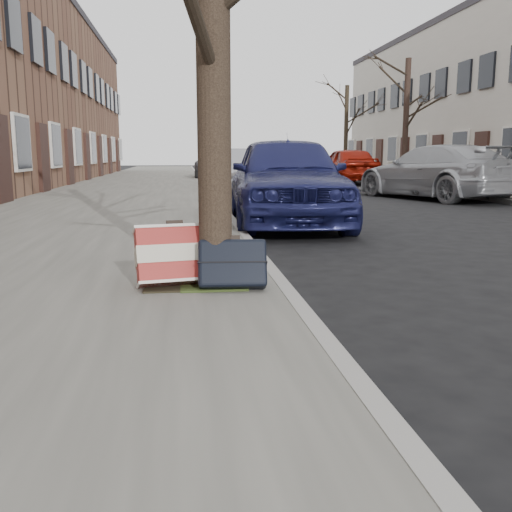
{
  "coord_description": "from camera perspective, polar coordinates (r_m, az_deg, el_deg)",
  "views": [
    {
      "loc": [
        -2.09,
        -3.72,
        1.22
      ],
      "look_at": [
        -1.51,
        0.8,
        0.4
      ],
      "focal_mm": 40.0,
      "sensor_mm": 36.0,
      "label": 1
    }
  ],
  "objects": [
    {
      "name": "car_far_front",
      "position": [
        16.45,
        17.49,
        8.0
      ],
      "size": [
        3.5,
        5.43,
        1.46
      ],
      "primitive_type": "imported",
      "rotation": [
        0.0,
        0.0,
        3.45
      ],
      "color": "#97999D",
      "rests_on": "ground"
    },
    {
      "name": "suitcase_red",
      "position": [
        4.81,
        -7.86,
        0.04
      ],
      "size": [
        0.73,
        0.49,
        0.52
      ],
      "primitive_type": "cube",
      "rotation": [
        -0.42,
        0.0,
        0.19
      ],
      "color": "maroon",
      "rests_on": "near_sidewalk"
    },
    {
      "name": "car_near_mid",
      "position": [
        18.84,
        -1.2,
        8.58
      ],
      "size": [
        1.71,
        4.32,
        1.4
      ],
      "primitive_type": "imported",
      "rotation": [
        0.0,
        0.0,
        0.06
      ],
      "color": "#A2A4AA",
      "rests_on": "ground"
    },
    {
      "name": "dirt_patch",
      "position": [
        5.04,
        -6.12,
        -2.4
      ],
      "size": [
        0.85,
        0.85,
        0.02
      ],
      "primitive_type": "cube",
      "color": "black",
      "rests_on": "near_sidewalk"
    },
    {
      "name": "suitcase_navy",
      "position": [
        4.66,
        -2.37,
        -0.75
      ],
      "size": [
        0.58,
        0.36,
        0.44
      ],
      "primitive_type": "cube",
      "rotation": [
        -0.42,
        0.0,
        -0.07
      ],
      "color": "black",
      "rests_on": "near_sidewalk"
    },
    {
      "name": "tree_far_c",
      "position": [
        33.51,
        9.0,
        12.36
      ],
      "size": [
        0.24,
        0.24,
        4.9
      ],
      "primitive_type": "cylinder",
      "color": "black",
      "rests_on": "far_sidewalk"
    },
    {
      "name": "near_sidewalk",
      "position": [
        18.83,
        -12.29,
        6.41
      ],
      "size": [
        5.0,
        70.0,
        0.12
      ],
      "primitive_type": "cube",
      "color": "gray",
      "rests_on": "ground"
    },
    {
      "name": "car_near_front",
      "position": [
        9.97,
        3.02,
        7.67
      ],
      "size": [
        2.14,
        4.73,
        1.57
      ],
      "primitive_type": "imported",
      "rotation": [
        0.0,
        0.0,
        -0.06
      ],
      "color": "#191C4E",
      "rests_on": "ground"
    },
    {
      "name": "car_far_back",
      "position": [
        24.29,
        9.09,
        8.93
      ],
      "size": [
        1.79,
        4.39,
        1.49
      ],
      "primitive_type": "imported",
      "rotation": [
        0.0,
        0.0,
        3.15
      ],
      "color": "maroon",
      "rests_on": "ground"
    },
    {
      "name": "far_sidewalk",
      "position": [
        21.21,
        20.63,
        6.39
      ],
      "size": [
        4.0,
        70.0,
        0.12
      ],
      "primitive_type": "cube",
      "color": "slate",
      "rests_on": "ground"
    },
    {
      "name": "car_near_back",
      "position": [
        28.12,
        -3.53,
        9.1
      ],
      "size": [
        2.78,
        5.25,
        1.41
      ],
      "primitive_type": "imported",
      "rotation": [
        0.0,
        0.0,
        -0.09
      ],
      "color": "#3C3C41",
      "rests_on": "ground"
    },
    {
      "name": "tree_far_b",
      "position": [
        25.16,
        14.76,
        12.99
      ],
      "size": [
        0.24,
        0.24,
        4.96
      ],
      "primitive_type": "cylinder",
      "color": "black",
      "rests_on": "far_sidewalk"
    },
    {
      "name": "ground",
      "position": [
        4.44,
        21.26,
        -6.49
      ],
      "size": [
        120.0,
        120.0,
        0.0
      ],
      "primitive_type": "plane",
      "color": "black",
      "rests_on": "ground"
    }
  ]
}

